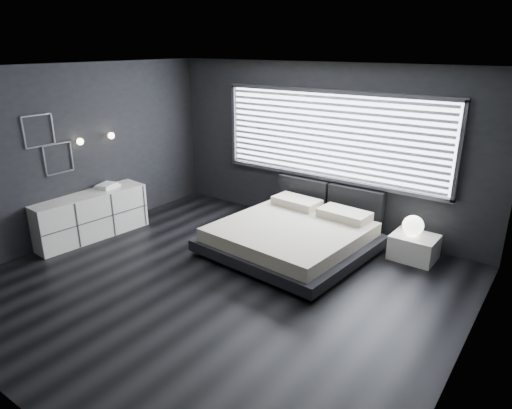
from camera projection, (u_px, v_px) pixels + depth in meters
The scene contains 12 objects.
room at pixel (216, 185), 5.71m from camera, with size 6.04×6.00×2.80m.
window at pixel (330, 137), 7.59m from camera, with size 4.14×0.09×1.52m.
headboard at pixel (329, 197), 7.86m from camera, with size 1.96×0.16×0.52m.
sconce_near at pixel (80, 142), 7.26m from camera, with size 0.18×0.11×0.11m.
sconce_far at pixel (111, 136), 7.72m from camera, with size 0.18×0.11×0.11m.
wall_art_upper at pixel (39, 131), 6.77m from camera, with size 0.01×0.48×0.48m.
wall_art_lower at pixel (59, 158), 7.12m from camera, with size 0.01×0.48×0.48m.
bed at pixel (292, 236), 7.04m from camera, with size 2.44×2.34×0.59m.
nightstand at pixel (414, 247), 6.85m from camera, with size 0.65×0.54×0.38m, color white.
orb_lamp at pixel (413, 226), 6.74m from camera, with size 0.31×0.31×0.31m, color white.
dresser at pixel (90, 215), 7.57m from camera, with size 0.72×1.93×0.76m.
book_stack at pixel (107, 186), 7.76m from camera, with size 0.33×0.41×0.07m.
Camera 1 is at (3.59, -4.14, 3.08)m, focal length 32.00 mm.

